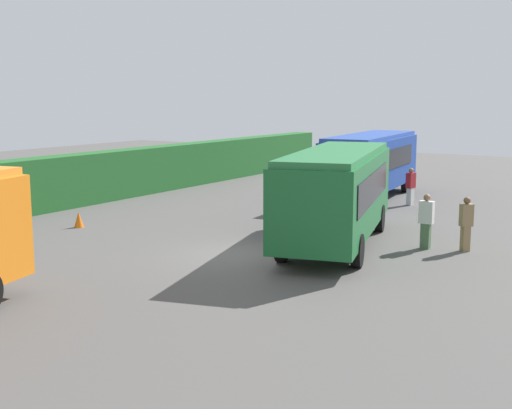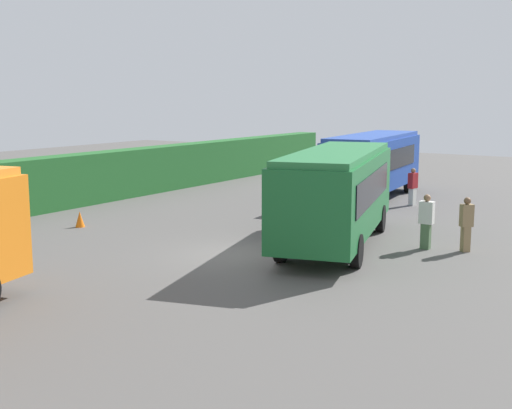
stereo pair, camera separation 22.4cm
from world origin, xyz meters
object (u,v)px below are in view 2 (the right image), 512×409
(bus_green, at_px, (337,191))
(traffic_cone, at_px, (80,219))
(person_right, at_px, (466,223))
(person_center, at_px, (426,220))
(bus_blue, at_px, (373,162))
(person_far, at_px, (413,186))

(bus_green, bearing_deg, traffic_cone, 89.03)
(person_right, bearing_deg, person_center, 61.45)
(bus_blue, xyz_separation_m, person_center, (-9.36, -5.84, -0.84))
(person_center, distance_m, traffic_cone, 12.87)
(person_center, bearing_deg, traffic_cone, 106.28)
(bus_blue, relative_size, person_far, 5.23)
(person_center, distance_m, person_right, 1.25)
(person_right, xyz_separation_m, person_far, (7.98, 4.64, -0.05))
(bus_green, relative_size, person_center, 5.08)
(bus_green, xyz_separation_m, traffic_cone, (-2.43, 9.64, -1.54))
(person_center, height_order, person_right, person_center)
(bus_green, xyz_separation_m, person_right, (1.43, -3.92, -0.90))
(bus_green, height_order, bus_blue, bus_green)
(bus_green, distance_m, bus_blue, 10.92)
(bus_green, distance_m, person_right, 4.27)
(person_far, distance_m, traffic_cone, 14.83)
(bus_blue, bearing_deg, traffic_cone, 147.27)
(traffic_cone, bearing_deg, person_right, -74.14)
(person_right, bearing_deg, bus_green, 66.37)
(person_right, height_order, traffic_cone, person_right)
(person_right, distance_m, person_far, 9.23)
(person_center, bearing_deg, person_far, 22.80)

